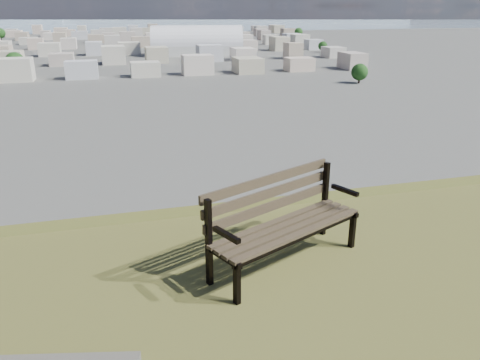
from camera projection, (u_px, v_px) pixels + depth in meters
name	position (u px, v px, depth m)	size (l,w,h in m)	color
park_bench	(281.00, 217.00, 5.18)	(1.95, 1.33, 0.98)	#493D2A
arena	(197.00, 46.00, 277.99)	(56.04, 31.03, 22.38)	silver
city_blocks	(109.00, 39.00, 366.99)	(395.00, 361.00, 7.00)	beige
city_trees	(66.00, 45.00, 291.83)	(406.52, 387.20, 9.98)	#322019
bay_water	(107.00, 23.00, 825.17)	(2400.00, 700.00, 0.12)	#93ACBC
far_hills	(81.00, 7.00, 1255.83)	(2050.00, 340.00, 60.00)	#899AAA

